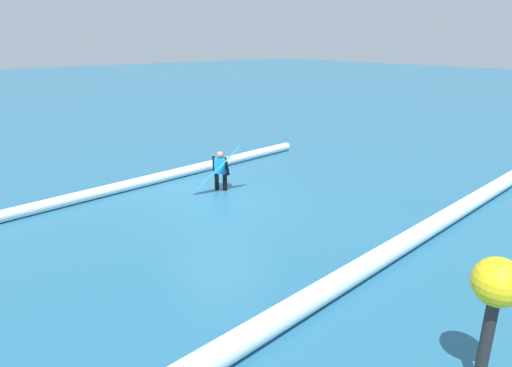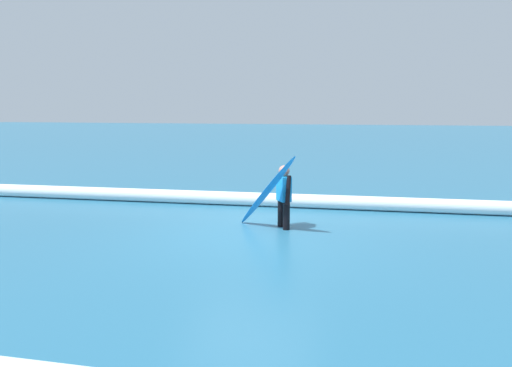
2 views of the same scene
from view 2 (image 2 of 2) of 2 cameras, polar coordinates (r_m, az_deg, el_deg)
name	(u,v)px [view 2 (image 2 of 2)]	position (r m, az deg, el deg)	size (l,w,h in m)	color
ground_plane	(249,234)	(9.03, -0.91, -6.18)	(140.19, 140.19, 0.00)	#266587
surfer	(284,194)	(9.33, 3.43, -1.24)	(0.36, 0.54, 1.28)	black
surfboard	(267,192)	(9.19, 1.32, -1.02)	(1.43, 1.08, 1.55)	#268CE5
wave_crest_foreground	(190,197)	(12.01, -8.06, -1.64)	(0.34, 0.34, 16.28)	white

